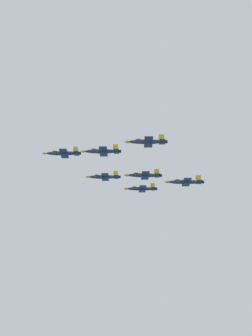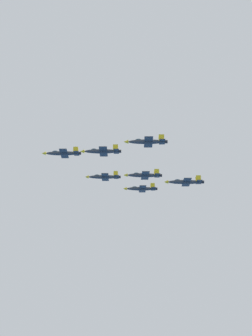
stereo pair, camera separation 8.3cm
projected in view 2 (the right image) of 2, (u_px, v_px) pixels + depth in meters
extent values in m
ellipsoid|color=#2D3338|center=(62.00, 153.00, 243.96)|extent=(13.67, 8.65, 1.87)
cone|color=gold|center=(44.00, 153.00, 243.98)|extent=(2.41, 2.30, 1.59)
ellipsoid|color=#334751|center=(55.00, 152.00, 244.22)|extent=(2.87, 2.43, 1.09)
cube|color=#2D3338|center=(64.00, 154.00, 243.92)|extent=(7.93, 10.72, 0.19)
cube|color=gold|center=(63.00, 149.00, 239.58)|extent=(2.98, 2.08, 0.22)
cube|color=gold|center=(65.00, 158.00, 248.29)|extent=(2.98, 2.08, 0.22)
cube|color=#2D3338|center=(76.00, 153.00, 243.94)|extent=(4.41, 5.48, 0.19)
cube|color=gold|center=(76.00, 150.00, 243.57)|extent=(1.94, 1.22, 2.71)
cube|color=gold|center=(76.00, 151.00, 245.31)|extent=(1.94, 1.22, 2.71)
cylinder|color=black|center=(80.00, 153.00, 243.94)|extent=(1.54, 1.65, 1.31)
ellipsoid|color=#2D3338|center=(102.00, 151.00, 228.10)|extent=(13.38, 8.42, 1.83)
cone|color=gold|center=(82.00, 151.00, 228.15)|extent=(2.35, 2.24, 1.56)
ellipsoid|color=#334751|center=(94.00, 150.00, 228.37)|extent=(2.80, 2.37, 1.07)
cube|color=#2D3338|center=(103.00, 152.00, 228.06)|extent=(7.72, 10.49, 0.18)
cube|color=gold|center=(103.00, 147.00, 223.82)|extent=(2.91, 2.03, 0.22)
cube|color=gold|center=(104.00, 156.00, 232.34)|extent=(2.91, 2.03, 0.22)
cube|color=#2D3338|center=(116.00, 151.00, 228.07)|extent=(4.30, 5.36, 0.18)
cube|color=gold|center=(115.00, 147.00, 227.70)|extent=(1.90, 1.19, 2.64)
cube|color=gold|center=(116.00, 149.00, 229.41)|extent=(1.90, 1.19, 2.64)
cylinder|color=black|center=(120.00, 151.00, 228.06)|extent=(1.51, 1.61, 1.28)
ellipsoid|color=#2D3338|center=(104.00, 177.00, 256.19)|extent=(12.97, 8.30, 1.78)
cone|color=gold|center=(87.00, 177.00, 256.17)|extent=(2.29, 2.19, 1.51)
ellipsoid|color=#334751|center=(97.00, 176.00, 256.43)|extent=(2.73, 2.32, 1.04)
cube|color=#2D3338|center=(105.00, 177.00, 256.16)|extent=(7.59, 10.19, 0.18)
cube|color=gold|center=(105.00, 174.00, 252.03)|extent=(2.83, 1.99, 0.21)
cube|color=gold|center=(105.00, 180.00, 260.32)|extent=(2.83, 1.99, 0.21)
cube|color=#2D3338|center=(116.00, 177.00, 256.21)|extent=(4.22, 5.21, 0.18)
cube|color=gold|center=(116.00, 174.00, 255.85)|extent=(1.85, 1.17, 2.57)
cube|color=gold|center=(116.00, 175.00, 257.51)|extent=(1.85, 1.17, 2.57)
cylinder|color=black|center=(120.00, 177.00, 256.21)|extent=(1.47, 1.57, 1.25)
ellipsoid|color=#2D3338|center=(147.00, 142.00, 213.36)|extent=(13.35, 8.37, 1.83)
cone|color=gold|center=(126.00, 142.00, 213.42)|extent=(2.34, 2.23, 1.55)
ellipsoid|color=#334751|center=(138.00, 140.00, 213.64)|extent=(2.79, 2.36, 1.06)
cube|color=#2D3338|center=(148.00, 142.00, 213.32)|extent=(7.69, 10.46, 0.18)
cube|color=gold|center=(149.00, 137.00, 209.09)|extent=(2.91, 2.02, 0.22)
cube|color=gold|center=(148.00, 147.00, 217.59)|extent=(2.91, 2.02, 0.22)
cube|color=#2D3338|center=(162.00, 142.00, 213.32)|extent=(4.28, 5.34, 0.18)
cube|color=gold|center=(161.00, 138.00, 212.95)|extent=(1.90, 1.18, 2.64)
cube|color=gold|center=(161.00, 140.00, 214.65)|extent=(1.90, 1.18, 2.64)
cylinder|color=black|center=(166.00, 142.00, 213.31)|extent=(1.50, 1.61, 1.28)
ellipsoid|color=#2D3338|center=(141.00, 189.00, 270.23)|extent=(13.11, 8.52, 1.81)
cone|color=gold|center=(125.00, 189.00, 270.14)|extent=(2.33, 2.23, 1.54)
ellipsoid|color=#334751|center=(135.00, 187.00, 270.44)|extent=(2.76, 2.37, 1.05)
cube|color=#2D3338|center=(143.00, 189.00, 270.20)|extent=(7.75, 10.32, 0.18)
cube|color=gold|center=(143.00, 186.00, 266.01)|extent=(2.86, 2.04, 0.22)
cube|color=gold|center=(142.00, 192.00, 274.42)|extent=(2.86, 2.04, 0.22)
cube|color=#2D3338|center=(153.00, 189.00, 270.29)|extent=(4.30, 5.28, 0.18)
cube|color=gold|center=(153.00, 186.00, 269.93)|extent=(1.86, 1.20, 2.61)
cube|color=gold|center=(153.00, 187.00, 271.61)|extent=(1.86, 1.20, 2.61)
cylinder|color=black|center=(156.00, 189.00, 270.31)|extent=(1.50, 1.60, 1.27)
ellipsoid|color=#2D3338|center=(144.00, 175.00, 240.56)|extent=(13.06, 8.69, 1.81)
cone|color=gold|center=(125.00, 175.00, 240.37)|extent=(2.34, 2.24, 1.54)
ellipsoid|color=#334751|center=(136.00, 174.00, 240.73)|extent=(2.77, 2.39, 1.06)
cube|color=#2D3338|center=(145.00, 176.00, 240.54)|extent=(7.87, 10.30, 0.18)
cube|color=gold|center=(146.00, 172.00, 236.34)|extent=(2.85, 2.07, 0.22)
cube|color=gold|center=(145.00, 179.00, 244.76)|extent=(2.85, 2.07, 0.22)
cube|color=#2D3338|center=(157.00, 175.00, 240.70)|extent=(4.35, 5.28, 0.18)
cube|color=gold|center=(157.00, 172.00, 240.33)|extent=(1.86, 1.23, 2.61)
cube|color=gold|center=(156.00, 173.00, 242.01)|extent=(1.86, 1.23, 2.61)
cylinder|color=black|center=(161.00, 175.00, 240.73)|extent=(1.51, 1.60, 1.27)
ellipsoid|color=#2D3338|center=(185.00, 182.00, 239.61)|extent=(13.61, 8.70, 1.87)
cone|color=gold|center=(166.00, 182.00, 239.59)|extent=(2.41, 2.30, 1.59)
ellipsoid|color=#334751|center=(177.00, 180.00, 239.86)|extent=(2.86, 2.44, 1.09)
cube|color=#2D3338|center=(187.00, 182.00, 239.58)|extent=(7.95, 10.69, 0.19)
cube|color=gold|center=(188.00, 178.00, 235.25)|extent=(2.97, 2.09, 0.22)
cube|color=gold|center=(185.00, 186.00, 243.94)|extent=(2.97, 2.09, 0.22)
cube|color=#2D3338|center=(199.00, 182.00, 239.63)|extent=(4.42, 5.47, 0.19)
cube|color=gold|center=(199.00, 178.00, 239.25)|extent=(1.94, 1.23, 2.70)
cube|color=gold|center=(198.00, 180.00, 240.99)|extent=(1.94, 1.23, 2.70)
cylinder|color=black|center=(203.00, 182.00, 239.63)|extent=(1.54, 1.65, 1.31)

